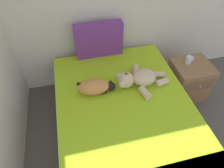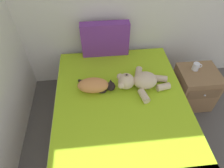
{
  "view_description": "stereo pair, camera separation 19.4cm",
  "coord_description": "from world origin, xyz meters",
  "px_view_note": "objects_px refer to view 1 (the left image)",
  "views": [
    {
      "loc": [
        0.75,
        1.73,
        2.19
      ],
      "look_at": [
        1.1,
        3.19,
        0.62
      ],
      "focal_mm": 31.67,
      "sensor_mm": 36.0,
      "label": 1
    },
    {
      "loc": [
        0.94,
        1.7,
        2.19
      ],
      "look_at": [
        1.1,
        3.19,
        0.62
      ],
      "focal_mm": 31.67,
      "sensor_mm": 36.0,
      "label": 2
    }
  ],
  "objects_px": {
    "nightstand": "(188,80)",
    "mug": "(189,60)",
    "bed": "(124,121)",
    "teddy_bear": "(139,79)",
    "patterned_cushion": "(99,40)",
    "cell_phone": "(157,75)",
    "cat": "(95,87)"
  },
  "relations": [
    {
      "from": "patterned_cushion",
      "to": "nightstand",
      "type": "bearing_deg",
      "value": -22.59
    },
    {
      "from": "mug",
      "to": "teddy_bear",
      "type": "bearing_deg",
      "value": -163.09
    },
    {
      "from": "teddy_bear",
      "to": "mug",
      "type": "xyz_separation_m",
      "value": [
        0.76,
        0.23,
        -0.06
      ]
    },
    {
      "from": "cell_phone",
      "to": "mug",
      "type": "bearing_deg",
      "value": 17.01
    },
    {
      "from": "bed",
      "to": "teddy_bear",
      "type": "bearing_deg",
      "value": 49.55
    },
    {
      "from": "bed",
      "to": "cat",
      "type": "height_order",
      "value": "cat"
    },
    {
      "from": "nightstand",
      "to": "mug",
      "type": "height_order",
      "value": "mug"
    },
    {
      "from": "patterned_cushion",
      "to": "nightstand",
      "type": "relative_size",
      "value": 1.11
    },
    {
      "from": "teddy_bear",
      "to": "cat",
      "type": "bearing_deg",
      "value": -179.46
    },
    {
      "from": "nightstand",
      "to": "mug",
      "type": "relative_size",
      "value": 4.5
    },
    {
      "from": "bed",
      "to": "teddy_bear",
      "type": "xyz_separation_m",
      "value": [
        0.23,
        0.27,
        0.37
      ]
    },
    {
      "from": "bed",
      "to": "cat",
      "type": "bearing_deg",
      "value": 135.61
    },
    {
      "from": "patterned_cushion",
      "to": "mug",
      "type": "relative_size",
      "value": 5.0
    },
    {
      "from": "patterned_cushion",
      "to": "teddy_bear",
      "type": "height_order",
      "value": "patterned_cushion"
    },
    {
      "from": "cell_phone",
      "to": "bed",
      "type": "bearing_deg",
      "value": -144.84
    },
    {
      "from": "bed",
      "to": "cell_phone",
      "type": "xyz_separation_m",
      "value": [
        0.49,
        0.34,
        0.29
      ]
    },
    {
      "from": "bed",
      "to": "patterned_cushion",
      "type": "xyz_separation_m",
      "value": [
        -0.1,
        0.9,
        0.51
      ]
    },
    {
      "from": "cat",
      "to": "teddy_bear",
      "type": "xyz_separation_m",
      "value": [
        0.49,
        0.0,
        0.01
      ]
    },
    {
      "from": "patterned_cushion",
      "to": "teddy_bear",
      "type": "distance_m",
      "value": 0.73
    },
    {
      "from": "bed",
      "to": "cat",
      "type": "xyz_separation_m",
      "value": [
        -0.27,
        0.26,
        0.36
      ]
    },
    {
      "from": "teddy_bear",
      "to": "mug",
      "type": "bearing_deg",
      "value": 16.91
    },
    {
      "from": "cat",
      "to": "cell_phone",
      "type": "relative_size",
      "value": 2.73
    },
    {
      "from": "patterned_cushion",
      "to": "cat",
      "type": "xyz_separation_m",
      "value": [
        -0.16,
        -0.64,
        -0.15
      ]
    },
    {
      "from": "bed",
      "to": "patterned_cushion",
      "type": "height_order",
      "value": "patterned_cushion"
    },
    {
      "from": "cell_phone",
      "to": "mug",
      "type": "distance_m",
      "value": 0.52
    },
    {
      "from": "patterned_cushion",
      "to": "bed",
      "type": "bearing_deg",
      "value": -83.6
    },
    {
      "from": "cell_phone",
      "to": "patterned_cushion",
      "type": "bearing_deg",
      "value": 136.59
    },
    {
      "from": "teddy_bear",
      "to": "patterned_cushion",
      "type": "bearing_deg",
      "value": 117.21
    },
    {
      "from": "cat",
      "to": "bed",
      "type": "bearing_deg",
      "value": -44.39
    },
    {
      "from": "cat",
      "to": "teddy_bear",
      "type": "height_order",
      "value": "teddy_bear"
    },
    {
      "from": "cat",
      "to": "cell_phone",
      "type": "bearing_deg",
      "value": 6.31
    },
    {
      "from": "bed",
      "to": "nightstand",
      "type": "xyz_separation_m",
      "value": [
        1.03,
        0.43,
        -0.01
      ]
    }
  ]
}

